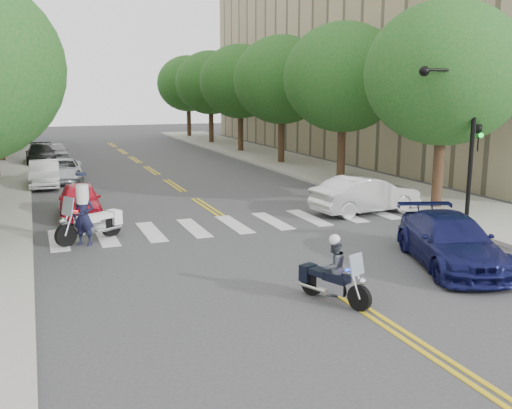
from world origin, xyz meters
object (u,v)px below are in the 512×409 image
motorcycle_parked (95,224)px  convertible (366,194)px  motorcycle_police (332,272)px  officer_standing (84,216)px  sedan_blue (450,241)px

motorcycle_parked → convertible: 10.73m
motorcycle_police → officer_standing: (-4.97, 7.34, 0.21)m
officer_standing → convertible: (11.09, 0.93, -0.19)m
motorcycle_police → convertible: (6.12, 8.27, 0.02)m
convertible → motorcycle_police: bearing=137.7°
motorcycle_parked → convertible: (10.72, 0.41, 0.20)m
convertible → sedan_blue: size_ratio=0.93×
officer_standing → convertible: 11.13m
officer_standing → sedan_blue: bearing=-1.5°
motorcycle_parked → officer_standing: (-0.37, -0.52, 0.40)m
motorcycle_parked → officer_standing: 0.75m
motorcycle_police → officer_standing: 8.87m
motorcycle_parked → convertible: motorcycle_parked is taller
motorcycle_police → officer_standing: bearing=-77.6°
motorcycle_police → sedan_blue: (4.49, 1.25, -0.02)m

